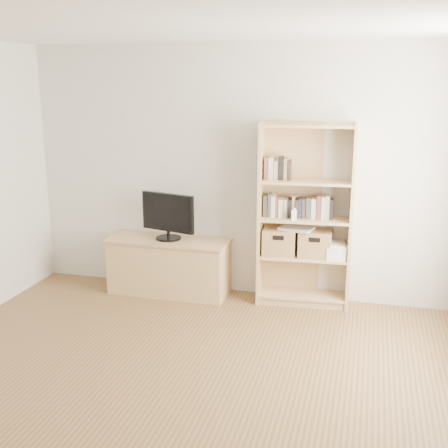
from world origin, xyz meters
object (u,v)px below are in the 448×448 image
(television, at_px, (168,216))
(laptop, at_px, (296,228))
(tv_stand, at_px, (169,267))
(basket_left, at_px, (279,241))
(bookshelf, at_px, (305,216))
(basket_right, at_px, (315,243))
(baby_monitor, at_px, (294,215))

(television, xyz_separation_m, laptop, (1.35, 0.05, -0.05))
(tv_stand, relative_size, basket_left, 3.84)
(tv_stand, height_order, basket_left, basket_left)
(bookshelf, xyz_separation_m, basket_right, (0.11, 0.00, -0.28))
(laptop, bearing_deg, television, -164.74)
(television, bearing_deg, baby_monitor, 13.07)
(baby_monitor, xyz_separation_m, basket_left, (-0.15, 0.09, -0.30))
(bookshelf, bearing_deg, television, 178.46)
(tv_stand, bearing_deg, basket_right, 3.04)
(television, relative_size, baby_monitor, 6.32)
(bookshelf, height_order, basket_left, bookshelf)
(tv_stand, xyz_separation_m, television, (0.00, 0.00, 0.56))
(tv_stand, distance_m, television, 0.56)
(television, height_order, baby_monitor, television)
(baby_monitor, relative_size, basket_left, 0.30)
(television, bearing_deg, laptop, 16.85)
(basket_left, xyz_separation_m, laptop, (0.17, 0.00, 0.15))
(television, height_order, basket_left, television)
(tv_stand, bearing_deg, television, 0.26)
(basket_left, relative_size, basket_right, 1.01)
(television, xyz_separation_m, basket_right, (1.54, 0.07, -0.20))
(basket_left, relative_size, laptop, 1.02)
(laptop, bearing_deg, basket_right, 20.76)
(bookshelf, relative_size, television, 2.97)
(television, height_order, basket_right, television)
(tv_stand, bearing_deg, baby_monitor, -1.42)
(television, distance_m, basket_left, 1.20)
(basket_left, bearing_deg, bookshelf, 1.55)
(basket_left, bearing_deg, tv_stand, 178.25)
(baby_monitor, height_order, basket_right, baby_monitor)
(baby_monitor, distance_m, laptop, 0.18)
(tv_stand, xyz_separation_m, bookshelf, (1.42, 0.07, 0.63))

